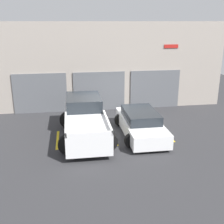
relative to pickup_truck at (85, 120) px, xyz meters
The scene contains 7 objects.
ground_plane 1.98m from the pickup_truck, 41.50° to the left, with size 28.00×28.00×0.00m, color #2D2D30.
shophouse_building 5.02m from the pickup_truck, 73.31° to the left, with size 15.69×0.68×5.37m.
pickup_truck is the anchor object (origin of this frame).
sedan_white 2.72m from the pickup_truck, ahead, with size 2.17×4.42×1.23m.
parking_stripe_far_left 1.61m from the pickup_truck, 168.55° to the right, with size 0.12×2.20×0.01m, color gold.
parking_stripe_left 1.61m from the pickup_truck, 11.45° to the right, with size 0.12×2.20×0.01m, color gold.
parking_stripe_centre 4.14m from the pickup_truck, ahead, with size 0.12×2.20×0.01m, color gold.
Camera 1 is at (-2.01, -14.00, 5.40)m, focal length 45.00 mm.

